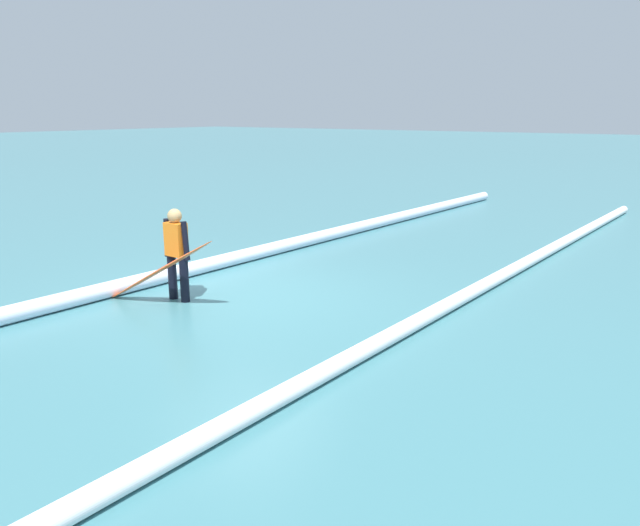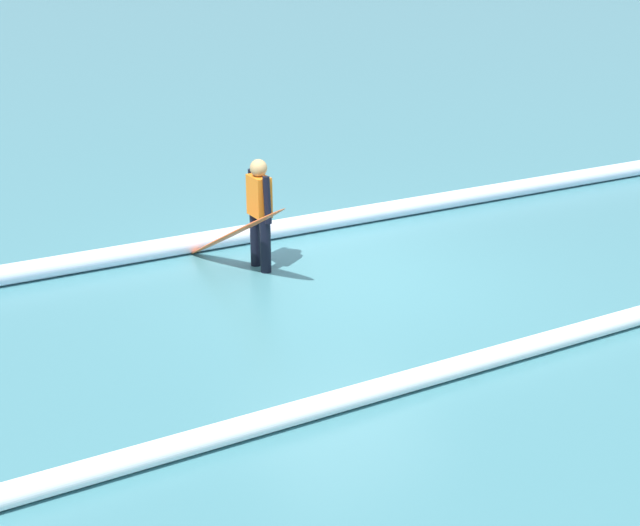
{
  "view_description": "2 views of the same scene",
  "coord_description": "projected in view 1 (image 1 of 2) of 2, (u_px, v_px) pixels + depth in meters",
  "views": [
    {
      "loc": [
        6.87,
        6.27,
        2.9
      ],
      "look_at": [
        0.99,
        2.14,
        1.07
      ],
      "focal_mm": 33.54,
      "sensor_mm": 36.0,
      "label": 1
    },
    {
      "loc": [
        5.83,
        8.76,
        4.24
      ],
      "look_at": [
        1.29,
        1.53,
        0.93
      ],
      "focal_mm": 49.76,
      "sensor_mm": 36.0,
      "label": 2
    }
  ],
  "objects": [
    {
      "name": "surfer",
      "position": [
        177.0,
        250.0,
        9.25
      ],
      "size": [
        0.22,
        0.55,
        1.46
      ],
      "rotation": [
        0.0,
        0.0,
        4.69
      ],
      "color": "black",
      "rests_on": "ground_plane"
    },
    {
      "name": "surfboard",
      "position": [
        159.0,
        271.0,
        9.04
      ],
      "size": [
        0.61,
        2.0,
        1.15
      ],
      "color": "#E55926",
      "rests_on": "ground_plane"
    },
    {
      "name": "wave_crest_midground",
      "position": [
        454.0,
        302.0,
        9.02
      ],
      "size": [
        22.23,
        1.44,
        0.21
      ],
      "primitive_type": "cylinder",
      "rotation": [
        0.0,
        1.57,
        -0.06
      ],
      "color": "white",
      "rests_on": "ground_plane"
    },
    {
      "name": "ground_plane",
      "position": [
        247.0,
        296.0,
        9.66
      ],
      "size": [
        159.51,
        159.51,
        0.0
      ],
      "primitive_type": "plane",
      "color": "teal"
    },
    {
      "name": "wave_crest_foreground",
      "position": [
        210.0,
        264.0,
        11.12
      ],
      "size": [
        23.97,
        2.02,
        0.26
      ],
      "primitive_type": "cylinder",
      "rotation": [
        0.0,
        1.57,
        -0.07
      ],
      "color": "white",
      "rests_on": "ground_plane"
    }
  ]
}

